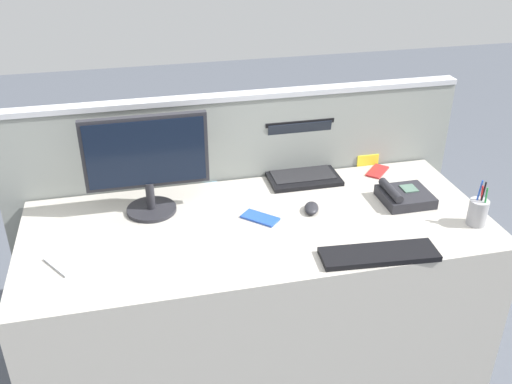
# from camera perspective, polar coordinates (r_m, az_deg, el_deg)

# --- Properties ---
(ground_plane) EXTENTS (10.00, 10.00, 0.00)m
(ground_plane) POSITION_cam_1_polar(r_m,az_deg,el_deg) (2.81, 0.24, -16.08)
(ground_plane) COLOR #4C515B
(desk) EXTENTS (1.91, 0.81, 0.74)m
(desk) POSITION_cam_1_polar(r_m,az_deg,el_deg) (2.56, 0.26, -10.19)
(desk) COLOR #ADA89E
(desk) RESTS_ON ground_plane
(cubicle_divider) EXTENTS (2.13, 0.08, 1.15)m
(cubicle_divider) POSITION_cam_1_polar(r_m,az_deg,el_deg) (2.81, -1.82, -1.35)
(cubicle_divider) COLOR gray
(cubicle_divider) RESTS_ON ground_plane
(desktop_monitor) EXTENTS (0.50, 0.21, 0.42)m
(desktop_monitor) POSITION_cam_1_polar(r_m,az_deg,el_deg) (2.37, -10.81, 3.20)
(desktop_monitor) COLOR #232328
(desktop_monitor) RESTS_ON desk
(laptop) EXTENTS (0.33, 0.24, 0.26)m
(laptop) POSITION_cam_1_polar(r_m,az_deg,el_deg) (2.71, 4.45, 3.03)
(laptop) COLOR black
(laptop) RESTS_ON desk
(desk_phone) EXTENTS (0.21, 0.20, 0.08)m
(desk_phone) POSITION_cam_1_polar(r_m,az_deg,el_deg) (2.58, 14.46, -0.38)
(desk_phone) COLOR #232328
(desk_phone) RESTS_ON desk
(keyboard_main) EXTENTS (0.45, 0.17, 0.02)m
(keyboard_main) POSITION_cam_1_polar(r_m,az_deg,el_deg) (2.20, 12.11, -6.07)
(keyboard_main) COLOR black
(keyboard_main) RESTS_ON desk
(computer_mouse_right_hand) EXTENTS (0.09, 0.11, 0.03)m
(computer_mouse_right_hand) POSITION_cam_1_polar(r_m,az_deg,el_deg) (2.44, 5.53, -1.59)
(computer_mouse_right_hand) COLOR #232328
(computer_mouse_right_hand) RESTS_ON desk
(pen_cup) EXTENTS (0.08, 0.08, 0.19)m
(pen_cup) POSITION_cam_1_polar(r_m,az_deg,el_deg) (2.49, 21.15, -1.85)
(pen_cup) COLOR #99999E
(pen_cup) RESTS_ON desk
(cell_phone_blue_case) EXTENTS (0.16, 0.16, 0.01)m
(cell_phone_blue_case) POSITION_cam_1_polar(r_m,az_deg,el_deg) (2.38, 0.41, -2.58)
(cell_phone_blue_case) COLOR blue
(cell_phone_blue_case) RESTS_ON desk
(cell_phone_silver_slab) EXTENTS (0.14, 0.16, 0.01)m
(cell_phone_silver_slab) POSITION_cam_1_polar(r_m,az_deg,el_deg) (2.22, -18.72, -6.83)
(cell_phone_silver_slab) COLOR #B7BAC1
(cell_phone_silver_slab) RESTS_ON desk
(cell_phone_red_case) EXTENTS (0.15, 0.15, 0.01)m
(cell_phone_red_case) POSITION_cam_1_polar(r_m,az_deg,el_deg) (2.82, 11.95, 2.03)
(cell_phone_red_case) COLOR #B22323
(cell_phone_red_case) RESTS_ON desk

